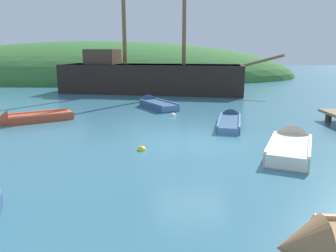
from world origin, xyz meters
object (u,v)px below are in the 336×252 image
(sailing_ship, at_px, (150,81))
(buoy_white, at_px, (173,116))
(buoy_yellow, at_px, (142,150))
(rowboat_outer_right, at_px, (154,105))
(rowboat_center, at_px, (290,148))
(rowboat_near_dock, at_px, (28,120))
(rowboat_portside, at_px, (230,122))

(sailing_ship, xyz_separation_m, buoy_white, (1.40, -9.07, -0.86))
(buoy_yellow, bearing_deg, rowboat_outer_right, 88.23)
(rowboat_center, distance_m, rowboat_near_dock, 11.17)
(rowboat_center, distance_m, buoy_white, 6.96)
(rowboat_outer_right, distance_m, buoy_white, 2.76)
(rowboat_center, bearing_deg, sailing_ship, 42.91)
(sailing_ship, xyz_separation_m, rowboat_portside, (3.84, -10.90, -0.78))
(rowboat_center, relative_size, buoy_yellow, 12.20)
(rowboat_outer_right, xyz_separation_m, buoy_white, (0.96, -2.58, -0.12))
(rowboat_center, relative_size, rowboat_outer_right, 1.01)
(rowboat_portside, distance_m, buoy_yellow, 5.32)
(sailing_ship, distance_m, rowboat_center, 15.87)
(sailing_ship, xyz_separation_m, buoy_yellow, (0.18, -14.76, -0.86))
(rowboat_center, bearing_deg, buoy_yellow, 111.07)
(rowboat_outer_right, bearing_deg, sailing_ship, -24.31)
(sailing_ship, relative_size, rowboat_center, 4.68)
(rowboat_portside, height_order, buoy_white, rowboat_portside)
(sailing_ship, bearing_deg, buoy_white, -69.54)
(rowboat_outer_right, distance_m, buoy_yellow, 8.28)
(rowboat_near_dock, xyz_separation_m, buoy_white, (6.59, 1.22, -0.10))
(sailing_ship, xyz_separation_m, rowboat_near_dock, (-5.19, -10.29, -0.76))
(sailing_ship, bearing_deg, rowboat_near_dock, -105.06)
(rowboat_outer_right, relative_size, rowboat_near_dock, 0.98)
(rowboat_center, height_order, buoy_white, rowboat_center)
(rowboat_center, xyz_separation_m, buoy_yellow, (-4.72, 0.32, -0.14))
(rowboat_portside, distance_m, rowboat_near_dock, 9.05)
(rowboat_center, relative_size, buoy_white, 11.00)
(rowboat_center, xyz_separation_m, rowboat_near_dock, (-10.09, 4.79, -0.04))
(rowboat_portside, distance_m, rowboat_outer_right, 5.57)
(sailing_ship, distance_m, rowboat_portside, 11.58)
(rowboat_near_dock, distance_m, buoy_white, 6.70)
(sailing_ship, relative_size, buoy_white, 51.43)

